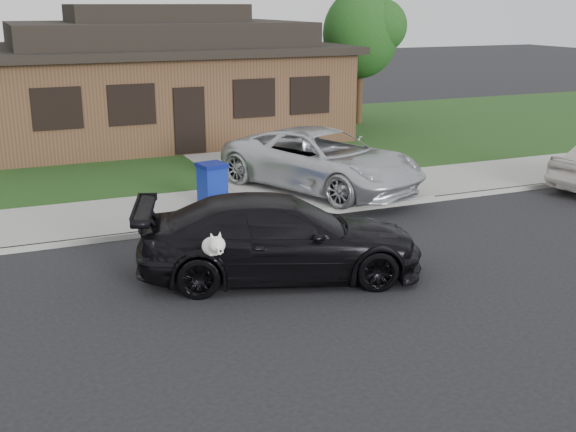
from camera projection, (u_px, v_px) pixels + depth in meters
name	position (u px, v px, depth m)	size (l,w,h in m)	color
ground	(137.00, 303.00, 12.06)	(120.00, 120.00, 0.00)	black
sidewalk	(92.00, 220.00, 16.46)	(60.00, 3.00, 0.12)	gray
curb	(103.00, 239.00, 15.14)	(60.00, 0.12, 0.12)	gray
lawn	(55.00, 155.00, 23.52)	(60.00, 13.00, 0.13)	#193814
driveway	(260.00, 157.00, 23.12)	(4.50, 13.00, 0.14)	gray
sedan	(280.00, 237.00, 13.03)	(5.53, 3.49, 1.49)	black
minivan	(322.00, 160.00, 18.68)	(2.57, 5.56, 1.55)	silver
recycling_bin	(212.00, 184.00, 17.37)	(0.72, 0.72, 1.02)	navy
house	(159.00, 80.00, 26.19)	(12.60, 8.60, 4.65)	#422B1C
tree_1	(365.00, 32.00, 28.26)	(3.15, 3.00, 5.25)	#332114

